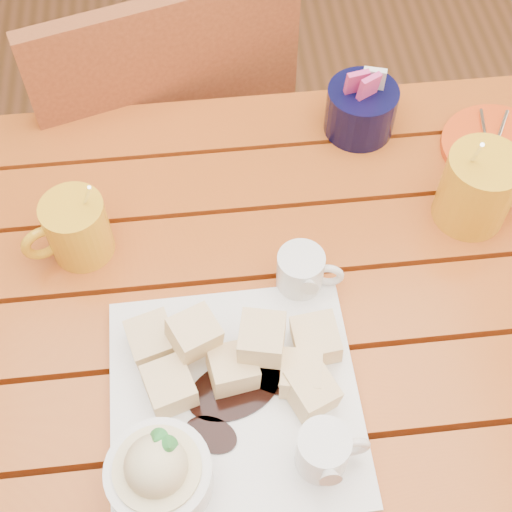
{
  "coord_description": "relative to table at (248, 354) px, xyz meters",
  "views": [
    {
      "loc": [
        -0.04,
        -0.44,
        1.55
      ],
      "look_at": [
        0.02,
        0.04,
        0.82
      ],
      "focal_mm": 50.0,
      "sensor_mm": 36.0,
      "label": 1
    }
  ],
  "objects": [
    {
      "name": "coffee_mug_left",
      "position": [
        -0.21,
        0.13,
        0.16
      ],
      "size": [
        0.11,
        0.08,
        0.14
      ],
      "rotation": [
        0.0,
        0.0,
        0.4
      ],
      "color": "gold",
      "rests_on": "table"
    },
    {
      "name": "dessert_plate",
      "position": [
        -0.04,
        -0.14,
        0.14
      ],
      "size": [
        0.29,
        0.29,
        0.12
      ],
      "rotation": [
        0.0,
        0.0,
        0.01
      ],
      "color": "white",
      "rests_on": "table"
    },
    {
      "name": "cream_pitcher",
      "position": [
        0.07,
        0.03,
        0.15
      ],
      "size": [
        0.09,
        0.07,
        0.07
      ],
      "rotation": [
        0.0,
        0.0,
        -0.22
      ],
      "color": "white",
      "rests_on": "table"
    },
    {
      "name": "ground",
      "position": [
        0.0,
        -0.0,
        -0.64
      ],
      "size": [
        5.0,
        5.0,
        0.0
      ],
      "primitive_type": "plane",
      "color": "brown",
      "rests_on": "ground"
    },
    {
      "name": "coffee_mug_right",
      "position": [
        0.33,
        0.13,
        0.16
      ],
      "size": [
        0.14,
        0.1,
        0.17
      ],
      "rotation": [
        0.0,
        0.0,
        0.05
      ],
      "color": "gold",
      "rests_on": "table"
    },
    {
      "name": "table",
      "position": [
        0.0,
        0.0,
        0.0
      ],
      "size": [
        1.2,
        0.79,
        0.75
      ],
      "color": "#913412",
      "rests_on": "ground"
    },
    {
      "name": "orange_saucer",
      "position": [
        0.4,
        0.24,
        0.11
      ],
      "size": [
        0.17,
        0.17,
        0.02
      ],
      "rotation": [
        0.0,
        0.0,
        -0.37
      ],
      "color": "#EF4814",
      "rests_on": "table"
    },
    {
      "name": "chair_far",
      "position": [
        -0.11,
        0.54,
        -0.13
      ],
      "size": [
        0.53,
        0.53,
        0.91
      ],
      "rotation": [
        0.0,
        0.0,
        3.43
      ],
      "color": "brown",
      "rests_on": "ground"
    },
    {
      "name": "sugar_caddy",
      "position": [
        0.2,
        0.31,
        0.15
      ],
      "size": [
        0.1,
        0.1,
        0.11
      ],
      "color": "black",
      "rests_on": "table"
    }
  ]
}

